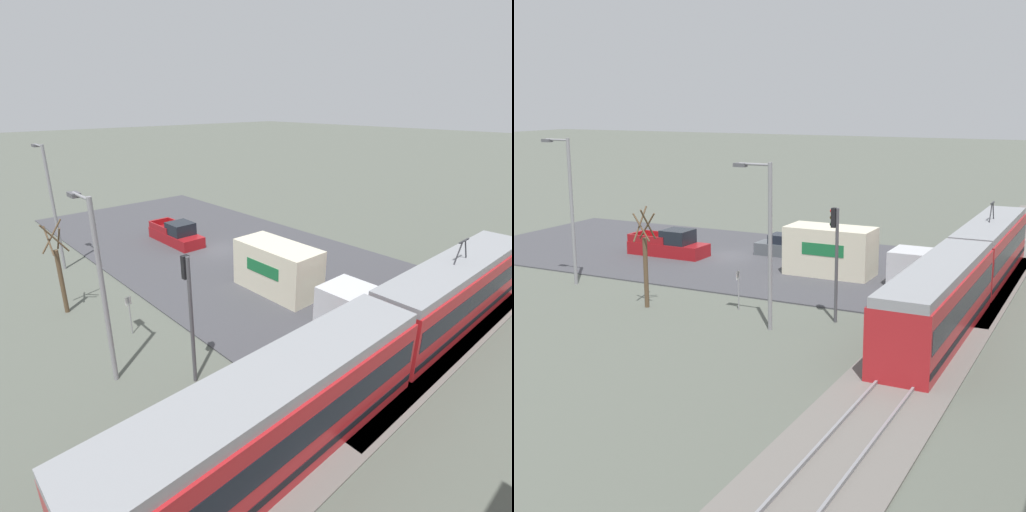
% 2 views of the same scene
% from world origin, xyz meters
% --- Properties ---
extents(ground_plane, '(320.00, 320.00, 0.00)m').
position_xyz_m(ground_plane, '(0.00, 0.00, 0.00)').
color(ground_plane, '#565B51').
extents(road_surface, '(17.19, 38.21, 0.08)m').
position_xyz_m(road_surface, '(0.00, 0.00, 0.04)').
color(road_surface, '#424247').
rests_on(road_surface, ground).
extents(rail_bed, '(69.09, 4.40, 0.22)m').
position_xyz_m(rail_bed, '(0.00, 17.14, 0.05)').
color(rail_bed, slate).
rests_on(rail_bed, ground).
extents(light_rail_tram, '(26.42, 2.64, 4.52)m').
position_xyz_m(light_rail_tram, '(4.08, 17.14, 1.73)').
color(light_rail_tram, '#B21E23').
rests_on(light_rail_tram, ground).
extents(box_truck, '(2.58, 9.26, 3.01)m').
position_xyz_m(box_truck, '(1.83, 9.60, 1.47)').
color(box_truck, silver).
rests_on(box_truck, ground).
extents(pickup_truck, '(2.03, 5.67, 1.87)m').
position_xyz_m(pickup_truck, '(1.61, -3.77, 0.78)').
color(pickup_truck, maroon).
rests_on(pickup_truck, ground).
extents(sedan_car_0, '(1.74, 4.21, 1.48)m').
position_xyz_m(sedan_car_0, '(-1.94, 3.52, 0.69)').
color(sedan_car_0, '#4C5156').
rests_on(sedan_car_0, ground).
extents(traffic_light_pole, '(0.28, 0.47, 5.69)m').
position_xyz_m(traffic_light_pole, '(10.52, 12.01, 3.66)').
color(traffic_light_pole, '#47474C').
rests_on(traffic_light_pole, ground).
extents(street_tree, '(1.25, 1.04, 5.32)m').
position_xyz_m(street_tree, '(12.53, 2.20, 2.42)').
color(street_tree, brown).
rests_on(street_tree, ground).
extents(street_lamp_near_crossing, '(0.36, 1.95, 8.60)m').
position_xyz_m(street_lamp_near_crossing, '(10.49, -4.63, 4.93)').
color(street_lamp_near_crossing, gray).
rests_on(street_lamp_near_crossing, ground).
extents(street_lamp_mid_block, '(0.36, 1.95, 7.96)m').
position_xyz_m(street_lamp_mid_block, '(12.99, 9.50, 4.60)').
color(street_lamp_mid_block, gray).
rests_on(street_lamp_mid_block, ground).
extents(no_parking_sign, '(0.32, 0.08, 2.08)m').
position_xyz_m(no_parking_sign, '(10.82, 6.79, 1.28)').
color(no_parking_sign, gray).
rests_on(no_parking_sign, ground).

